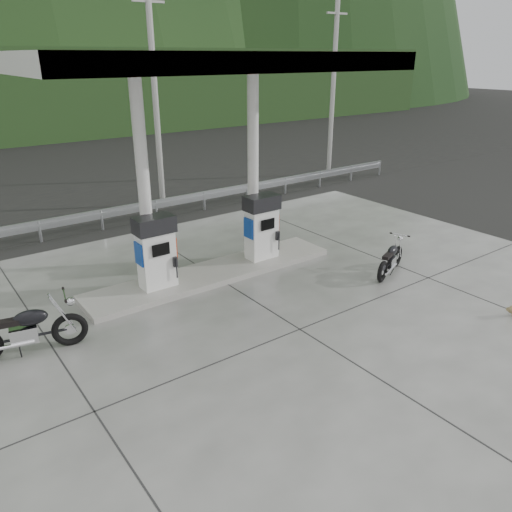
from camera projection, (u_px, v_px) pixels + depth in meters
ground at (271, 312)px, 11.48m from camera, size 160.00×160.00×0.00m
forecourt_apron at (271, 312)px, 11.48m from camera, size 18.00×14.00×0.02m
pump_island at (214, 273)px, 13.31m from camera, size 7.00×1.40×0.15m
gas_pump_left at (156, 252)px, 12.07m from camera, size 0.95×0.55×1.80m
gas_pump_right at (262, 227)px, 13.83m from camera, size 0.95×0.55×1.80m
canopy_column_left at (144, 184)px, 11.77m from camera, size 0.30×0.30×5.00m
canopy_column_right at (253, 167)px, 13.53m from camera, size 0.30×0.30×5.00m
canopy_roof at (206, 61)px, 11.33m from camera, size 8.50×5.00×0.40m
guardrail at (129, 205)px, 17.19m from camera, size 26.00×0.16×1.42m
road at (95, 202)px, 20.06m from camera, size 60.00×7.00×0.01m
utility_pole_b at (155, 99)px, 18.17m from camera, size 0.22×0.22×8.00m
utility_pole_c at (333, 90)px, 23.12m from camera, size 0.22×0.22×8.00m
motorcycle_left at (27, 331)px, 9.69m from camera, size 2.21×1.09×1.00m
motorcycle_right at (391, 259)px, 13.34m from camera, size 1.80×1.13×0.81m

